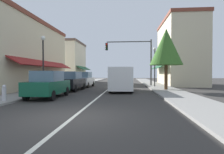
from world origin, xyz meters
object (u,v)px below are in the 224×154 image
Objects in this scene: tree_right_near at (166,47)px; street_lamp_right_mid at (155,60)px; street_lamp_left_near at (43,54)px; fire_hydrant at (4,93)px; parked_car_third_left at (84,80)px; traffic_signal_mast_arm at (135,54)px; parked_car_nearest_left at (48,85)px; van_in_lane at (121,78)px; parked_car_second_left at (71,81)px.

street_lamp_right_mid is at bearing 96.29° from tree_right_near.
street_lamp_left_near is 5.56m from fire_hydrant.
parked_car_third_left is 0.72× the size of traffic_signal_mast_arm.
street_lamp_left_near reaches higher than parked_car_nearest_left.
traffic_signal_mast_arm reaches higher than fire_hydrant.
tree_right_near reaches higher than street_lamp_left_near.
van_in_lane is at bearing 45.79° from parked_car_nearest_left.
van_in_lane is (4.62, 4.95, 0.27)m from parked_car_nearest_left.
street_lamp_left_near reaches higher than street_lamp_right_mid.
traffic_signal_mast_arm reaches higher than street_lamp_right_mid.
street_lamp_left_near is 0.81× the size of tree_right_near.
van_in_lane is 9.46m from fire_hydrant.
parked_car_third_left is 7.53m from street_lamp_left_near.
parked_car_second_left is 0.90× the size of street_lamp_left_near.
van_in_lane is at bearing -44.68° from parked_car_third_left.
fire_hydrant is (-1.61, -11.92, -0.33)m from parked_car_third_left.
traffic_signal_mast_arm is at bearing 18.64° from parked_car_third_left.
tree_right_near reaches higher than parked_car_second_left.
street_lamp_left_near is at bearing -163.54° from tree_right_near.
parked_car_nearest_left is 13.39m from traffic_signal_mast_arm.
street_lamp_right_mid is at bearing 31.71° from parked_car_second_left.
traffic_signal_mast_arm reaches higher than parked_car_third_left.
tree_right_near is at bearing 5.87° from parked_car_second_left.
traffic_signal_mast_arm is (1.43, 6.59, 2.83)m from van_in_lane.
van_in_lane is 1.14× the size of street_lamp_right_mid.
fire_hydrant is at bearing -131.53° from van_in_lane.
parked_car_nearest_left is 10.90m from tree_right_near.
van_in_lane reaches higher than parked_car_nearest_left.
parked_car_third_left is 6.98m from traffic_signal_mast_arm.
street_lamp_right_mid is at bearing -36.54° from traffic_signal_mast_arm.
street_lamp_right_mid is (8.28, 4.81, 2.21)m from parked_car_second_left.
traffic_signal_mast_arm is (5.98, 1.83, 3.10)m from parked_car_third_left.
van_in_lane is at bearing -102.28° from traffic_signal_mast_arm.
tree_right_near is (2.66, -5.78, 0.03)m from traffic_signal_mast_arm.
tree_right_near is at bearing 10.35° from van_in_lane.
tree_right_near is at bearing -83.71° from street_lamp_right_mid.
tree_right_near is at bearing 32.30° from parked_car_nearest_left.
parked_car_nearest_left is 0.89× the size of street_lamp_left_near.
parked_car_nearest_left is 9.70m from parked_car_third_left.
parked_car_nearest_left reaches higher than fire_hydrant.
street_lamp_right_mid is at bearing 36.16° from street_lamp_left_near.
van_in_lane is 6.45m from street_lamp_right_mid.
van_in_lane reaches higher than fire_hydrant.
fire_hydrant is (-9.79, -12.12, -2.54)m from street_lamp_right_mid.
van_in_lane is at bearing -126.21° from street_lamp_right_mid.
traffic_signal_mast_arm is at bearing 49.09° from street_lamp_left_near.
parked_car_third_left is 12.03m from fire_hydrant.
parked_car_third_left is 0.90× the size of street_lamp_left_near.
parked_car_nearest_left is 3.87m from street_lamp_left_near.
fire_hydrant is at bearing -128.93° from street_lamp_right_mid.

